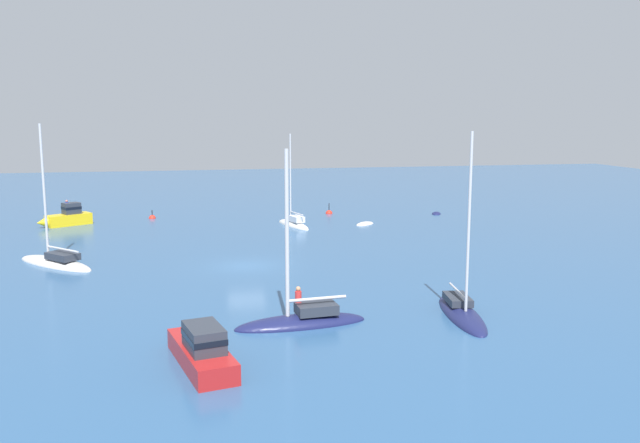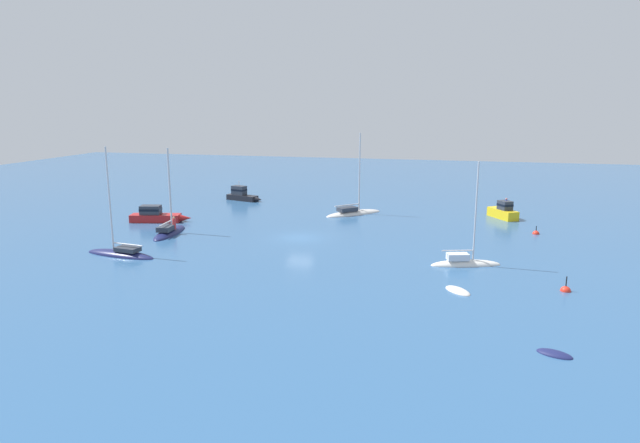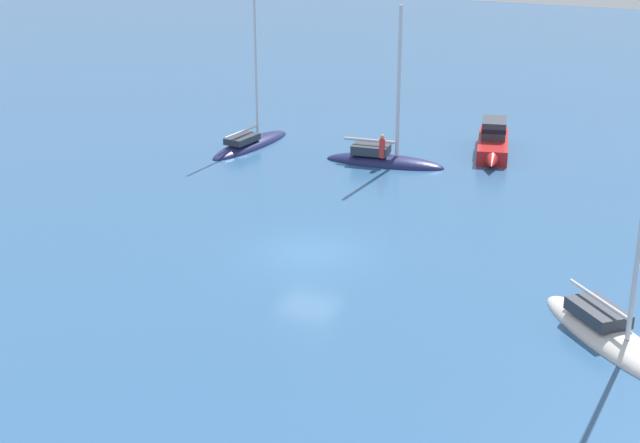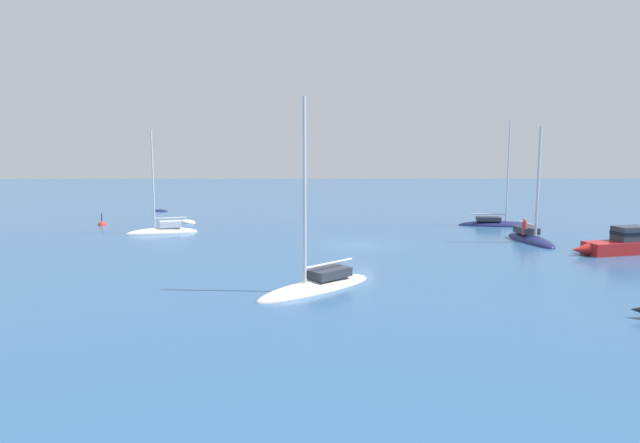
# 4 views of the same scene
# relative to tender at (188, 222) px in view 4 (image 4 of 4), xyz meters

# --- Properties ---
(ground_plane) EXTENTS (160.00, 160.00, 0.00)m
(ground_plane) POSITION_rel_tender_xyz_m (-14.96, 12.41, 0.00)
(ground_plane) COLOR #2D5684
(tender) EXTENTS (2.31, 2.46, 0.49)m
(tender) POSITION_rel_tender_xyz_m (0.00, 0.00, 0.00)
(tender) COLOR silver
(tender) RESTS_ON ground
(rib) EXTENTS (2.03, 1.52, 0.41)m
(rib) POSITION_rel_tender_xyz_m (4.88, -8.95, 0.00)
(rib) COLOR #191E4C
(rib) RESTS_ON ground
(ketch) EXTENTS (2.43, 6.72, 9.06)m
(ketch) POSITION_rel_tender_xyz_m (-28.17, 10.91, 0.19)
(ketch) COLOR #191E4C
(ketch) RESTS_ON ground
(sailboat) EXTENTS (6.72, 6.52, 10.00)m
(sailboat) POSITION_rel_tender_xyz_m (-11.96, 25.09, 0.15)
(sailboat) COLOR silver
(sailboat) RESTS_ON ground
(sailboat_1) EXTENTS (5.84, 2.83, 8.87)m
(sailboat_1) POSITION_rel_tender_xyz_m (0.58, 6.62, 0.16)
(sailboat_1) COLOR silver
(sailboat_1) RESTS_ON ground
(cabin_cruiser_1) EXTENTS (6.81, 2.81, 1.83)m
(cabin_cruiser_1) POSITION_rel_tender_xyz_m (-32.43, 15.86, 0.69)
(cabin_cruiser_1) COLOR #B21E1E
(cabin_cruiser_1) RESTS_ON ground
(sailboat_2) EXTENTS (7.09, 2.57, 9.78)m
(sailboat_2) POSITION_rel_tender_xyz_m (-28.27, 2.67, 0.13)
(sailboat_2) COLOR #191E4C
(sailboat_2) RESTS_ON ground
(channel_buoy) EXTENTS (0.72, 0.72, 1.43)m
(channel_buoy) POSITION_rel_tender_xyz_m (7.32, 1.83, 0.01)
(channel_buoy) COLOR red
(channel_buoy) RESTS_ON ground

